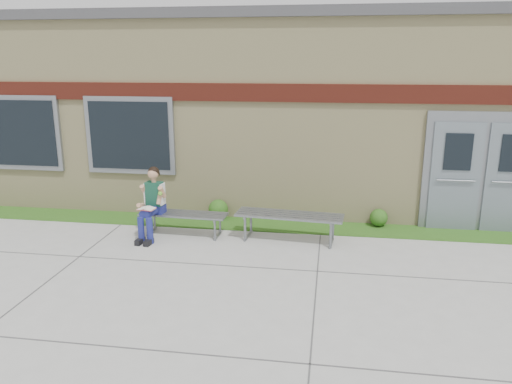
# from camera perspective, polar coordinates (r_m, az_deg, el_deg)

# --- Properties ---
(ground) EXTENTS (80.00, 80.00, 0.00)m
(ground) POSITION_cam_1_polar(r_m,az_deg,el_deg) (7.63, -0.73, -10.12)
(ground) COLOR #9E9E99
(ground) RESTS_ON ground
(grass_strip) EXTENTS (16.00, 0.80, 0.02)m
(grass_strip) POSITION_cam_1_polar(r_m,az_deg,el_deg) (10.02, 1.70, -3.82)
(grass_strip) COLOR #1C4412
(grass_strip) RESTS_ON ground
(school_building) EXTENTS (16.20, 6.22, 4.20)m
(school_building) POSITION_cam_1_polar(r_m,az_deg,el_deg) (12.90, 3.63, 9.90)
(school_building) COLOR beige
(school_building) RESTS_ON ground
(bench_left) EXTENTS (1.67, 0.53, 0.43)m
(bench_left) POSITION_cam_1_polar(r_m,az_deg,el_deg) (9.51, -8.29, -2.97)
(bench_left) COLOR slate
(bench_left) RESTS_ON ground
(bench_right) EXTENTS (1.99, 0.72, 0.51)m
(bench_right) POSITION_cam_1_polar(r_m,az_deg,el_deg) (9.13, 3.82, -3.23)
(bench_right) COLOR slate
(bench_right) RESTS_ON ground
(girl) EXTENTS (0.48, 0.83, 1.32)m
(girl) POSITION_cam_1_polar(r_m,az_deg,el_deg) (9.40, -11.82, -1.13)
(girl) COLOR navy
(girl) RESTS_ON ground
(shrub_mid) EXTENTS (0.40, 0.40, 0.40)m
(shrub_mid) POSITION_cam_1_polar(r_m,az_deg,el_deg) (10.38, -4.33, -1.96)
(shrub_mid) COLOR #1C4412
(shrub_mid) RESTS_ON grass_strip
(shrub_east) EXTENTS (0.35, 0.35, 0.35)m
(shrub_east) POSITION_cam_1_polar(r_m,az_deg,el_deg) (10.18, 13.85, -2.86)
(shrub_east) COLOR #1C4412
(shrub_east) RESTS_ON grass_strip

